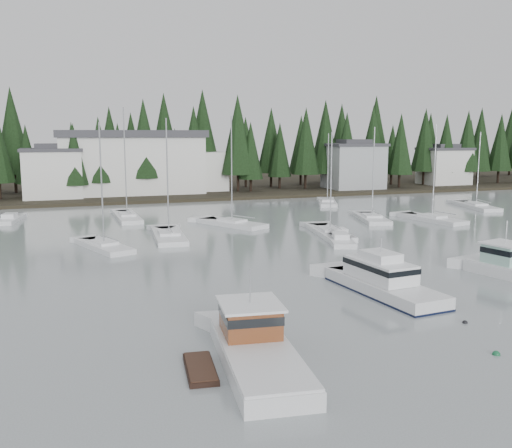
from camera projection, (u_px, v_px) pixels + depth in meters
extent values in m
plane|color=gray|center=(476.00, 388.00, 24.57)|extent=(260.00, 260.00, 0.00)
cube|color=black|center=(149.00, 188.00, 115.29)|extent=(240.00, 54.00, 1.00)
cube|color=silver|center=(53.00, 175.00, 92.08)|extent=(9.00, 7.00, 7.50)
cube|color=#38383D|center=(51.00, 150.00, 91.45)|extent=(9.54, 7.42, 0.50)
cube|color=#38383D|center=(51.00, 146.00, 91.36)|extent=(4.95, 3.85, 0.80)
cube|color=#999EA0|center=(353.00, 167.00, 108.23)|extent=(10.00, 8.00, 8.00)
cube|color=#38383D|center=(354.00, 145.00, 107.56)|extent=(10.60, 8.48, 0.50)
cube|color=#38383D|center=(354.00, 141.00, 107.47)|extent=(5.50, 4.40, 0.80)
cube|color=silver|center=(444.00, 167.00, 117.16)|extent=(9.00, 7.00, 7.00)
cube|color=#38383D|center=(445.00, 149.00, 116.57)|extent=(9.54, 7.42, 0.50)
cube|color=#38383D|center=(445.00, 146.00, 116.47)|extent=(4.95, 3.85, 0.80)
cube|color=silver|center=(132.00, 165.00, 98.81)|extent=(24.00, 10.00, 10.00)
cube|color=#38383D|center=(131.00, 134.00, 97.98)|extent=(25.00, 11.00, 1.20)
cube|color=silver|center=(197.00, 171.00, 104.72)|extent=(10.00, 8.00, 7.00)
cube|color=silver|center=(259.00, 364.00, 26.76)|extent=(4.42, 10.20, 1.43)
cube|color=silver|center=(259.00, 349.00, 26.64)|extent=(4.33, 10.00, 0.13)
cube|color=#512A10|center=(250.00, 320.00, 28.43)|extent=(3.03, 3.26, 1.54)
cube|color=white|center=(250.00, 304.00, 28.30)|extent=(3.40, 3.69, 0.13)
cube|color=black|center=(250.00, 314.00, 28.38)|extent=(3.10, 3.32, 0.44)
cylinder|color=#A5A8AD|center=(250.00, 286.00, 28.15)|extent=(0.08, 0.08, 1.76)
cube|color=black|center=(200.00, 373.00, 26.22)|extent=(1.72, 3.64, 0.60)
cube|color=silver|center=(384.00, 292.00, 38.96)|extent=(4.14, 10.38, 1.47)
cube|color=black|center=(384.00, 293.00, 38.98)|extent=(4.18, 10.44, 0.20)
cube|color=white|center=(380.00, 270.00, 39.20)|extent=(3.09, 5.49, 1.33)
cube|color=black|center=(380.00, 265.00, 39.14)|extent=(3.16, 5.55, 0.37)
cube|color=white|center=(381.00, 256.00, 39.04)|extent=(2.13, 2.81, 0.60)
cylinder|color=#A5A8AD|center=(381.00, 246.00, 38.93)|extent=(0.10, 0.10, 1.01)
cube|color=#91BEAF|center=(505.00, 254.00, 44.03)|extent=(3.01, 3.10, 1.52)
cube|color=white|center=(506.00, 244.00, 43.90)|extent=(3.39, 3.50, 0.13)
cube|color=black|center=(505.00, 250.00, 43.98)|extent=(3.08, 3.15, 0.43)
cylinder|color=#A5A8AD|center=(506.00, 232.00, 43.76)|extent=(0.08, 0.08, 1.74)
cube|color=silver|center=(104.00, 249.00, 54.19)|extent=(5.23, 8.90, 1.05)
cube|color=white|center=(104.00, 242.00, 54.08)|extent=(2.64, 3.33, 0.30)
cylinder|color=#A5A8AD|center=(102.00, 184.00, 53.21)|extent=(0.14, 0.14, 11.38)
cube|color=silver|center=(169.00, 238.00, 59.61)|extent=(3.77, 10.17, 1.05)
cube|color=white|center=(169.00, 232.00, 59.51)|extent=(2.35, 3.54, 0.30)
cylinder|color=#A5A8AD|center=(167.00, 177.00, 58.60)|extent=(0.14, 0.14, 11.88)
cube|color=silver|center=(372.00, 220.00, 71.95)|extent=(5.19, 9.30, 1.05)
cube|color=white|center=(372.00, 215.00, 71.85)|extent=(2.76, 3.45, 0.30)
cylinder|color=#A5A8AD|center=(373.00, 172.00, 71.00)|extent=(0.14, 0.14, 11.14)
cube|color=silver|center=(476.00, 208.00, 84.09)|extent=(5.05, 10.56, 1.05)
cube|color=white|center=(476.00, 204.00, 83.99)|extent=(2.72, 3.82, 0.30)
cylinder|color=#A5A8AD|center=(478.00, 169.00, 83.18)|extent=(0.14, 0.14, 10.56)
cube|color=silver|center=(127.00, 219.00, 73.18)|extent=(2.87, 10.73, 1.05)
cube|color=white|center=(127.00, 214.00, 73.08)|extent=(1.93, 3.67, 0.30)
cylinder|color=#A5A8AD|center=(125.00, 162.00, 72.03)|extent=(0.14, 0.14, 13.59)
cube|color=silver|center=(330.00, 235.00, 61.69)|extent=(4.59, 10.30, 1.05)
cube|color=white|center=(330.00, 229.00, 61.59)|extent=(2.61, 3.68, 0.30)
cylinder|color=#A5A8AD|center=(331.00, 182.00, 60.78)|extent=(0.14, 0.14, 10.51)
cube|color=silver|center=(327.00, 204.00, 88.53)|extent=(5.67, 9.13, 1.05)
cube|color=white|center=(327.00, 200.00, 88.43)|extent=(2.76, 3.44, 0.30)
cylinder|color=#A5A8AD|center=(328.00, 167.00, 87.63)|extent=(0.14, 0.14, 10.36)
cube|color=silver|center=(432.00, 221.00, 71.58)|extent=(4.39, 9.77, 1.05)
cube|color=white|center=(432.00, 216.00, 71.47)|extent=(2.49, 3.50, 0.30)
cylinder|color=#A5A8AD|center=(434.00, 172.00, 70.60)|extent=(0.14, 0.14, 11.33)
cube|color=silver|center=(232.00, 226.00, 67.95)|extent=(7.01, 9.58, 1.05)
cube|color=white|center=(232.00, 220.00, 67.85)|extent=(3.33, 3.76, 0.30)
cylinder|color=#A5A8AD|center=(232.00, 169.00, 66.90)|extent=(0.14, 0.14, 12.35)
cube|color=silver|center=(341.00, 243.00, 56.91)|extent=(4.08, 6.66, 0.90)
cube|color=white|center=(341.00, 236.00, 56.80)|extent=(2.06, 2.38, 0.55)
cube|color=silver|center=(10.00, 221.00, 70.86)|extent=(3.46, 6.95, 0.90)
cube|color=white|center=(10.00, 216.00, 70.75)|extent=(1.88, 2.38, 0.55)
cube|color=silver|center=(339.00, 237.00, 59.86)|extent=(2.98, 5.74, 0.90)
cube|color=white|center=(339.00, 231.00, 59.75)|extent=(1.74, 1.95, 0.55)
sphere|color=#145933|center=(496.00, 355.00, 28.22)|extent=(0.40, 0.40, 0.40)
sphere|color=black|center=(465.00, 323.00, 32.94)|extent=(0.33, 0.33, 0.33)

